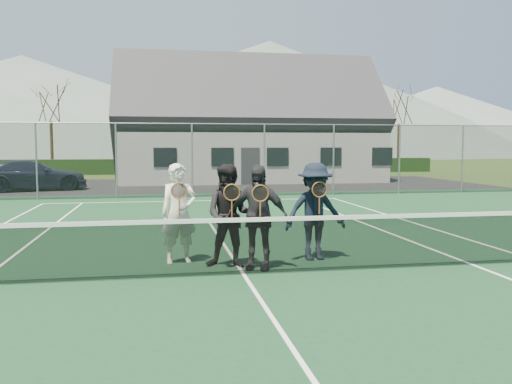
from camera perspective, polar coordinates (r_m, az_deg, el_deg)
The scene contains 20 objects.
ground at distance 28.75m, azimuth -7.50°, elevation 0.67°, with size 220.00×220.00×0.00m, color #2D4217.
court_surface at distance 9.00m, azimuth -1.31°, elevation -8.76°, with size 30.00×30.00×0.02m, color #14381E.
tarmac_carpark at distance 28.84m, azimuth -15.47°, elevation 0.55°, with size 40.00×12.00×0.01m, color black.
hedge_row at distance 40.69m, azimuth -8.32°, elevation 2.69°, with size 40.00×1.20×1.10m, color black.
hill_west at distance 106.52m, azimuth -23.28°, elevation 8.28°, with size 110.00×110.00×18.00m, color #55665D.
hill_centre at distance 106.18m, azimuth 1.43°, elevation 9.78°, with size 120.00×120.00×22.00m, color #516158.
hill_east at distance 118.07m, azimuth 18.44°, elevation 7.10°, with size 90.00×90.00×14.00m, color slate.
car_c at distance 27.41m, azimuth -22.51°, elevation 1.61°, with size 2.00×4.91×1.42m, color black.
court_markings at distance 9.00m, azimuth -1.31°, elevation -8.67°, with size 11.03×23.83×0.01m.
tennis_net at distance 8.89m, azimuth -1.32°, elevation -5.45°, with size 11.68×0.08×1.10m.
perimeter_fence at distance 22.19m, azimuth -6.74°, elevation 3.35°, with size 30.07×0.07×3.02m.
clubhouse at distance 33.12m, azimuth -0.92°, elevation 8.18°, with size 15.60×8.20×7.70m.
tree_b at distance 42.49m, azimuth -20.86°, elevation 9.59°, with size 3.20×3.20×7.77m.
tree_c at distance 41.93m, azimuth -5.69°, elevation 9.96°, with size 3.20×3.20×7.77m.
tree_d at distance 43.88m, azimuth 7.64°, elevation 9.72°, with size 3.20×3.20×7.77m.
tree_e at distance 46.06m, azimuth 14.86°, elevation 9.37°, with size 3.20×3.20×7.77m.
player_a at distance 9.83m, azimuth -8.12°, elevation -2.24°, with size 0.72×0.56×1.80m.
player_b at distance 9.43m, azimuth -2.77°, elevation -2.50°, with size 1.04×0.92×1.80m.
player_c at distance 9.26m, azimuth 0.15°, elevation -2.63°, with size 1.14×0.81×1.80m.
player_d at distance 10.07m, azimuth 6.23°, elevation -2.05°, with size 1.21×0.75×1.80m.
Camera 1 is at (-1.35, -8.64, 2.15)m, focal length 38.00 mm.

